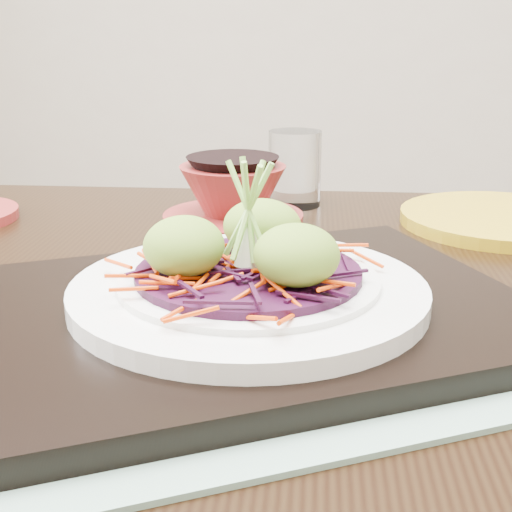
% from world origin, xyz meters
% --- Properties ---
extents(dining_table, '(1.20, 0.91, 0.68)m').
position_xyz_m(dining_table, '(0.07, -0.08, 0.59)').
color(dining_table, black).
rests_on(dining_table, ground).
extents(placemat, '(0.54, 0.52, 0.00)m').
position_xyz_m(placemat, '(0.06, -0.15, 0.69)').
color(placemat, '#7FA493').
rests_on(placemat, dining_table).
extents(serving_tray, '(0.46, 0.44, 0.02)m').
position_xyz_m(serving_tray, '(0.06, -0.15, 0.70)').
color(serving_tray, black).
rests_on(serving_tray, placemat).
extents(white_plate, '(0.24, 0.24, 0.02)m').
position_xyz_m(white_plate, '(0.06, -0.15, 0.71)').
color(white_plate, silver).
rests_on(white_plate, serving_tray).
extents(cabbage_bed, '(0.15, 0.15, 0.01)m').
position_xyz_m(cabbage_bed, '(0.06, -0.15, 0.73)').
color(cabbage_bed, '#2D0925').
rests_on(cabbage_bed, white_plate).
extents(carrot_julienne, '(0.19, 0.19, 0.01)m').
position_xyz_m(carrot_julienne, '(0.06, -0.15, 0.73)').
color(carrot_julienne, '#C53303').
rests_on(carrot_julienne, cabbage_bed).
extents(guacamole_scoops, '(0.13, 0.12, 0.04)m').
position_xyz_m(guacamole_scoops, '(0.06, -0.16, 0.75)').
color(guacamole_scoops, olive).
rests_on(guacamole_scoops, cabbage_bed).
extents(scallion_garnish, '(0.06, 0.06, 0.08)m').
position_xyz_m(scallion_garnish, '(0.06, -0.15, 0.77)').
color(scallion_garnish, '#85C24D').
rests_on(scallion_garnish, cabbage_bed).
extents(water_glass, '(0.06, 0.06, 0.09)m').
position_xyz_m(water_glass, '(0.02, 0.20, 0.73)').
color(water_glass, white).
rests_on(water_glass, dining_table).
extents(terracotta_bowl_set, '(0.15, 0.15, 0.06)m').
position_xyz_m(terracotta_bowl_set, '(-0.02, 0.11, 0.71)').
color(terracotta_bowl_set, maroon).
rests_on(terracotta_bowl_set, dining_table).
extents(yellow_plate, '(0.28, 0.28, 0.01)m').
position_xyz_m(yellow_plate, '(0.25, 0.17, 0.69)').
color(yellow_plate, '#A78412').
rests_on(yellow_plate, dining_table).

